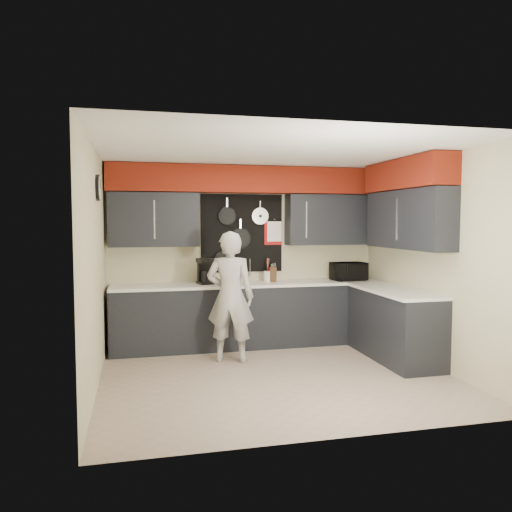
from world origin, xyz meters
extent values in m
plane|color=tan|center=(0.00, 0.00, 0.00)|extent=(4.00, 4.00, 0.00)
cube|color=beige|center=(0.00, 1.75, 1.30)|extent=(4.00, 0.01, 2.60)
cube|color=black|center=(-1.33, 1.59, 1.83)|extent=(1.24, 0.32, 0.75)
cube|color=black|center=(1.28, 1.59, 1.83)|extent=(1.34, 0.32, 0.75)
cube|color=maroon|center=(0.00, 1.57, 2.40)|extent=(3.94, 0.36, 0.38)
cube|color=black|center=(-0.05, 1.74, 1.62)|extent=(1.22, 0.03, 1.15)
cylinder|color=black|center=(-0.28, 1.70, 1.88)|extent=(0.26, 0.04, 0.26)
cylinder|color=black|center=(-0.08, 1.70, 1.55)|extent=(0.30, 0.04, 0.30)
cylinder|color=black|center=(-0.34, 1.70, 1.24)|extent=(0.27, 0.04, 0.27)
cylinder|color=silver|center=(0.22, 1.70, 1.88)|extent=(0.25, 0.02, 0.25)
cube|color=#9F0D0C|center=(0.42, 1.72, 1.62)|extent=(0.26, 0.01, 0.34)
cube|color=white|center=(0.44, 1.70, 1.65)|extent=(0.22, 0.01, 0.30)
cylinder|color=silver|center=(-0.50, 1.71, 1.13)|extent=(0.01, 0.01, 0.20)
cylinder|color=silver|center=(-0.22, 1.71, 1.13)|extent=(0.01, 0.01, 0.20)
cylinder|color=silver|center=(0.07, 1.71, 1.13)|extent=(0.01, 0.01, 0.20)
cylinder|color=silver|center=(0.35, 1.71, 1.13)|extent=(0.01, 0.01, 0.20)
cube|color=beige|center=(2.00, 0.00, 1.30)|extent=(0.01, 3.50, 2.60)
cube|color=black|center=(1.84, 0.30, 1.83)|extent=(0.32, 1.70, 0.75)
cube|color=maroon|center=(1.82, 0.30, 2.40)|extent=(0.36, 1.70, 0.38)
cube|color=beige|center=(-2.00, 0.00, 1.30)|extent=(0.01, 3.50, 2.60)
cylinder|color=black|center=(-1.98, 0.40, 2.18)|extent=(0.04, 0.30, 0.30)
cylinder|color=white|center=(-1.96, 0.40, 2.18)|extent=(0.01, 0.26, 0.26)
cube|color=black|center=(0.00, 1.45, 0.44)|extent=(3.90, 0.60, 0.88)
cube|color=white|center=(0.00, 1.44, 0.90)|extent=(3.90, 0.63, 0.04)
cube|color=black|center=(1.70, 0.35, 0.44)|extent=(0.60, 1.60, 0.88)
cube|color=white|center=(1.69, 0.35, 0.90)|extent=(0.63, 1.60, 0.04)
cube|color=black|center=(0.00, 1.19, 0.05)|extent=(3.90, 0.06, 0.10)
imported|color=black|center=(1.51, 1.39, 1.05)|extent=(0.51, 0.37, 0.27)
cube|color=#331B10|center=(0.36, 1.47, 1.03)|extent=(0.12, 0.12, 0.21)
cylinder|color=white|center=(0.29, 1.50, 1.00)|extent=(0.12, 0.12, 0.16)
cube|color=black|center=(-0.64, 1.45, 0.94)|extent=(0.25, 0.28, 0.03)
cube|color=black|center=(-0.64, 1.54, 1.11)|extent=(0.21, 0.11, 0.33)
cube|color=black|center=(-0.64, 1.45, 1.25)|extent=(0.25, 0.28, 0.07)
cylinder|color=black|center=(-0.64, 1.42, 1.03)|extent=(0.12, 0.12, 0.16)
imported|color=#BBBBB8|center=(-0.41, 0.73, 0.84)|extent=(0.71, 0.59, 1.68)
camera|label=1|loc=(-1.54, -5.51, 1.80)|focal=35.00mm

